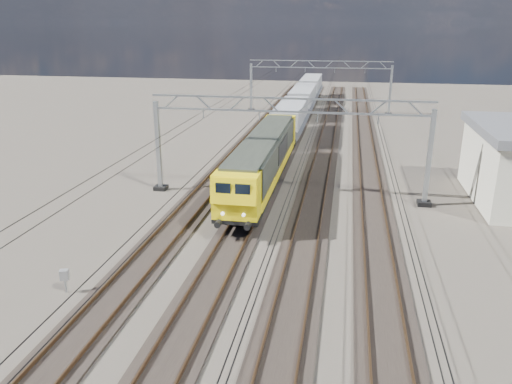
% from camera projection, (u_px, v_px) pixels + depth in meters
% --- Properties ---
extents(ground, '(160.00, 160.00, 0.00)m').
position_uv_depth(ground, '(279.00, 217.00, 32.14)').
color(ground, black).
rests_on(ground, ground).
extents(track_outer_west, '(2.60, 140.00, 0.30)m').
position_uv_depth(track_outer_west, '(190.00, 210.00, 33.14)').
color(track_outer_west, black).
rests_on(track_outer_west, ground).
extents(track_loco, '(2.60, 140.00, 0.30)m').
position_uv_depth(track_loco, '(248.00, 214.00, 32.46)').
color(track_loco, black).
rests_on(track_loco, ground).
extents(track_inner_east, '(2.60, 140.00, 0.30)m').
position_uv_depth(track_inner_east, '(310.00, 218.00, 31.78)').
color(track_inner_east, black).
rests_on(track_inner_east, ground).
extents(track_outer_east, '(2.60, 140.00, 0.30)m').
position_uv_depth(track_outer_east, '(374.00, 222.00, 31.10)').
color(track_outer_east, black).
rests_on(track_outer_east, ground).
extents(catenary_gantry_mid, '(19.90, 0.90, 7.11)m').
position_uv_depth(catenary_gantry_mid, '(288.00, 144.00, 34.61)').
color(catenary_gantry_mid, '#9CA4AA').
rests_on(catenary_gantry_mid, ground).
extents(catenary_gantry_far, '(19.90, 0.90, 7.11)m').
position_uv_depth(catenary_gantry_far, '(319.00, 85.00, 68.15)').
color(catenary_gantry_far, '#9CA4AA').
rests_on(catenary_gantry_far, ground).
extents(overhead_wires, '(12.03, 140.00, 0.53)m').
position_uv_depth(overhead_wires, '(294.00, 108.00, 37.75)').
color(overhead_wires, black).
rests_on(overhead_wires, ground).
extents(locomotive, '(2.76, 21.10, 3.62)m').
position_uv_depth(locomotive, '(263.00, 158.00, 37.14)').
color(locomotive, black).
rests_on(locomotive, ground).
extents(hopper_wagon_lead, '(3.38, 13.00, 3.25)m').
position_uv_depth(hopper_wagon_lead, '(291.00, 118.00, 53.65)').
color(hopper_wagon_lead, black).
rests_on(hopper_wagon_lead, ground).
extents(hopper_wagon_mid, '(3.38, 13.00, 3.25)m').
position_uv_depth(hopper_wagon_mid, '(303.00, 99.00, 66.88)').
color(hopper_wagon_mid, black).
rests_on(hopper_wagon_mid, ground).
extents(hopper_wagon_third, '(3.38, 13.00, 3.25)m').
position_uv_depth(hopper_wagon_third, '(311.00, 86.00, 80.11)').
color(hopper_wagon_third, black).
rests_on(hopper_wagon_third, ground).
extents(trackside_cabinet, '(0.46, 0.40, 1.16)m').
position_uv_depth(trackside_cabinet, '(64.00, 276.00, 22.88)').
color(trackside_cabinet, '#9CA4AA').
rests_on(trackside_cabinet, ground).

